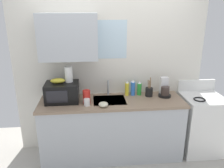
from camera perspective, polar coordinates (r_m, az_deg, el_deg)
kitchen_wall_assembly at (r=3.39m, az=-2.25°, el=4.83°), size 2.84×0.42×2.50m
counter_unit at (r=3.44m, az=-0.01°, el=-10.97°), size 2.07×0.63×0.90m
sink_faucet at (r=3.42m, az=-0.98°, el=-0.89°), size 0.03×0.03×0.23m
stove_range at (r=3.82m, az=21.37°, el=-9.23°), size 0.60×0.60×1.08m
microwave at (r=3.25m, az=-12.45°, el=-2.03°), size 0.46×0.35×0.27m
banana_bunch at (r=3.21m, az=-13.54°, el=0.80°), size 0.20×0.11×0.07m
paper_towel_roll at (r=3.22m, az=-10.88°, el=2.43°), size 0.11×0.11×0.22m
coffee_maker at (r=3.47m, az=13.08°, el=-1.30°), size 0.19×0.21×0.28m
dish_soap_bottle_yellow at (r=3.41m, az=3.78°, el=-1.12°), size 0.06×0.06×0.23m
dish_soap_bottle_blue at (r=3.42m, az=5.29°, el=-1.01°), size 0.07×0.07×0.24m
dish_soap_bottle_green at (r=3.45m, az=6.91°, el=-1.13°), size 0.07×0.07×0.22m
cereal_canister at (r=3.15m, az=-6.44°, el=-3.20°), size 0.10×0.10×0.19m
mug_white at (r=3.09m, az=-6.36°, el=-4.60°), size 0.08×0.08×0.09m
utensil_crock at (r=3.43m, az=9.33°, el=-1.92°), size 0.11×0.11×0.29m
small_bowl at (r=3.04m, az=-2.19°, el=-5.17°), size 0.13×0.13×0.06m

